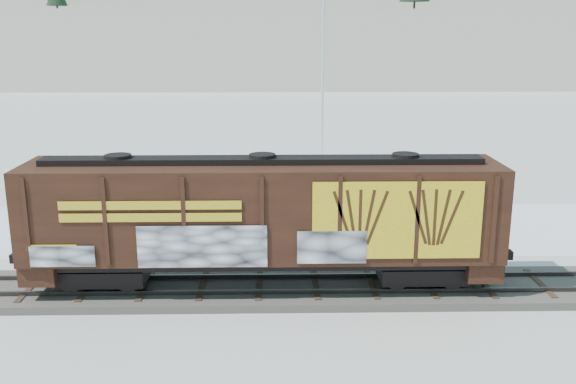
{
  "coord_description": "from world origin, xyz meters",
  "views": [
    {
      "loc": [
        -1.41,
        -21.12,
        9.05
      ],
      "look_at": [
        -0.92,
        3.0,
        2.93
      ],
      "focal_mm": 40.0,
      "sensor_mm": 36.0,
      "label": 1
    }
  ],
  "objects_px": {
    "car_silver": "(143,216)",
    "car_white": "(433,216)",
    "hopper_railcar": "(263,214)",
    "car_dark": "(433,223)",
    "flagpole": "(324,102)"
  },
  "relations": [
    {
      "from": "car_silver",
      "to": "car_white",
      "type": "bearing_deg",
      "value": -96.11
    },
    {
      "from": "hopper_railcar",
      "to": "car_dark",
      "type": "bearing_deg",
      "value": 39.32
    },
    {
      "from": "flagpole",
      "to": "car_white",
      "type": "bearing_deg",
      "value": -62.93
    },
    {
      "from": "hopper_railcar",
      "to": "car_white",
      "type": "distance_m",
      "value": 10.42
    },
    {
      "from": "flagpole",
      "to": "car_silver",
      "type": "xyz_separation_m",
      "value": [
        -8.92,
        -8.08,
        -4.31
      ]
    },
    {
      "from": "hopper_railcar",
      "to": "flagpole",
      "type": "relative_size",
      "value": 1.21
    },
    {
      "from": "hopper_railcar",
      "to": "car_dark",
      "type": "xyz_separation_m",
      "value": [
        7.46,
        6.11,
        -2.23
      ]
    },
    {
      "from": "car_silver",
      "to": "car_white",
      "type": "distance_m",
      "value": 13.34
    },
    {
      "from": "car_silver",
      "to": "car_white",
      "type": "relative_size",
      "value": 0.85
    },
    {
      "from": "hopper_railcar",
      "to": "car_white",
      "type": "xyz_separation_m",
      "value": [
        7.63,
        6.78,
        -2.08
      ]
    },
    {
      "from": "car_silver",
      "to": "car_dark",
      "type": "distance_m",
      "value": 13.2
    },
    {
      "from": "hopper_railcar",
      "to": "car_white",
      "type": "relative_size",
      "value": 3.32
    },
    {
      "from": "hopper_railcar",
      "to": "car_silver",
      "type": "xyz_separation_m",
      "value": [
        -5.69,
        7.31,
        -2.17
      ]
    },
    {
      "from": "hopper_railcar",
      "to": "car_silver",
      "type": "bearing_deg",
      "value": 127.9
    },
    {
      "from": "flagpole",
      "to": "car_white",
      "type": "height_order",
      "value": "flagpole"
    }
  ]
}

